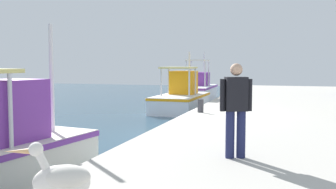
% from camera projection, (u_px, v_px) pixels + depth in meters
% --- Properties ---
extents(fishing_boat_third, '(4.80, 2.18, 3.15)m').
position_uv_depth(fishing_boat_third, '(181.00, 98.00, 20.55)').
color(fishing_boat_third, white).
rests_on(fishing_boat_third, ground).
extents(fishing_boat_fourth, '(5.21, 1.94, 3.28)m').
position_uv_depth(fishing_boat_fourth, '(199.00, 90.00, 26.50)').
color(fishing_boat_fourth, white).
rests_on(fishing_boat_fourth, ground).
extents(pelican, '(0.54, 0.96, 0.82)m').
position_uv_depth(pelican, '(62.00, 179.00, 4.35)').
color(pelican, tan).
rests_on(pelican, quay_pier).
extents(fisherman_standing, '(0.36, 0.55, 1.69)m').
position_uv_depth(fisherman_standing, '(236.00, 107.00, 6.94)').
color(fisherman_standing, '#1E234C').
rests_on(fisherman_standing, quay_pier).
extents(mooring_bollard_nearest, '(0.21, 0.21, 0.46)m').
position_uv_depth(mooring_bollard_nearest, '(201.00, 106.00, 13.51)').
color(mooring_bollard_nearest, '#333338').
rests_on(mooring_bollard_nearest, quay_pier).
extents(mooring_bollard_second, '(0.20, 0.20, 0.37)m').
position_uv_depth(mooring_bollard_second, '(231.00, 92.00, 20.71)').
color(mooring_bollard_second, '#333338').
rests_on(mooring_bollard_second, quay_pier).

